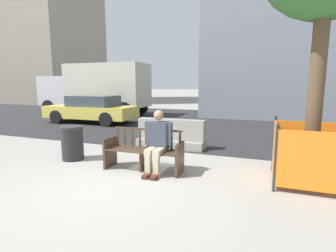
# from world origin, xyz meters

# --- Properties ---
(ground_plane) EXTENTS (200.00, 200.00, 0.00)m
(ground_plane) POSITION_xyz_m (0.00, 0.00, 0.00)
(ground_plane) COLOR gray
(street_asphalt) EXTENTS (120.00, 12.00, 0.01)m
(street_asphalt) POSITION_xyz_m (0.00, 8.70, 0.00)
(street_asphalt) COLOR #28282B
(street_asphalt) RESTS_ON ground
(street_bench) EXTENTS (1.70, 0.57, 0.88)m
(street_bench) POSITION_xyz_m (0.18, 0.99, 0.40)
(street_bench) COLOR #473323
(street_bench) RESTS_ON ground
(seated_person) EXTENTS (0.58, 0.73, 1.31)m
(seated_person) POSITION_xyz_m (0.52, 0.94, 0.69)
(seated_person) COLOR #383D4C
(seated_person) RESTS_ON ground
(jersey_barrier_centre) EXTENTS (2.01, 0.70, 0.84)m
(jersey_barrier_centre) POSITION_xyz_m (0.01, 3.18, 0.34)
(jersey_barrier_centre) COLOR gray
(jersey_barrier_centre) RESTS_ON ground
(construction_fence) EXTENTS (1.28, 1.28, 1.19)m
(construction_fence) POSITION_xyz_m (3.41, 1.35, 0.60)
(construction_fence) COLOR #2D2D33
(construction_fence) RESTS_ON ground
(car_taxi_near) EXTENTS (4.43, 1.90, 1.32)m
(car_taxi_near) POSITION_xyz_m (-5.33, 6.54, 0.67)
(car_taxi_near) COLOR #DBC64C
(car_taxi_near) RESTS_ON ground
(delivery_truck) EXTENTS (6.86, 2.48, 3.05)m
(delivery_truck) POSITION_xyz_m (-7.24, 9.66, 1.69)
(delivery_truck) COLOR silver
(delivery_truck) RESTS_ON ground
(trash_bin) EXTENTS (0.55, 0.55, 0.84)m
(trash_bin) POSITION_xyz_m (-1.82, 1.10, 0.42)
(trash_bin) COLOR #232326
(trash_bin) RESTS_ON ground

